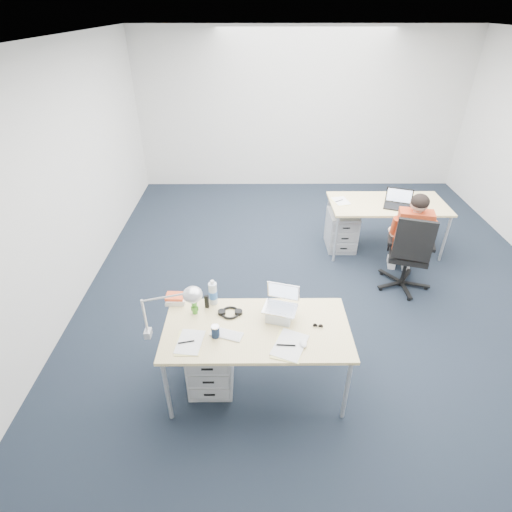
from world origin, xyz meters
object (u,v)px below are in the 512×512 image
at_px(can_koozie, 215,331).
at_px(desk_lamp, 163,312).
at_px(headphones, 230,312).
at_px(office_chair, 405,267).
at_px(bear_figurine, 195,307).
at_px(computer_mouse, 303,344).
at_px(drawer_pedestal_near, 211,360).
at_px(sunglasses, 318,326).
at_px(cordless_phone, 207,302).
at_px(silver_laptop, 280,305).
at_px(wireless_keyboard, 227,334).
at_px(desk_far, 388,206).
at_px(book_stack, 175,299).
at_px(far_cup, 403,197).
at_px(water_bottle, 213,292).
at_px(dark_laptop, 399,199).
at_px(seated_person, 409,237).
at_px(desk_near, 257,332).
at_px(drawer_pedestal_far, 341,230).

bearing_deg(can_koozie, desk_lamp, 179.05).
height_order(headphones, desk_lamp, desk_lamp).
distance_m(office_chair, desk_lamp, 3.17).
bearing_deg(bear_figurine, desk_lamp, -110.46).
relative_size(computer_mouse, can_koozie, 0.85).
bearing_deg(office_chair, drawer_pedestal_near, -129.83).
xyz_separation_m(headphones, sunglasses, (0.76, -0.17, -0.01)).
relative_size(computer_mouse, cordless_phone, 0.71).
bearing_deg(silver_laptop, wireless_keyboard, -139.79).
distance_m(desk_far, silver_laptop, 2.91).
height_order(wireless_keyboard, book_stack, book_stack).
xyz_separation_m(headphones, desk_lamp, (-0.51, -0.28, 0.24)).
bearing_deg(far_cup, wireless_keyboard, -131.09).
distance_m(desk_far, far_cup, 0.25).
bearing_deg(office_chair, water_bottle, -134.81).
height_order(desk_far, dark_laptop, dark_laptop).
relative_size(headphones, bear_figurine, 1.70).
relative_size(office_chair, wireless_keyboard, 3.89).
height_order(office_chair, seated_person, seated_person).
bearing_deg(dark_laptop, book_stack, -122.63).
distance_m(bear_figurine, dark_laptop, 3.30).
bearing_deg(office_chair, headphones, -129.96).
xyz_separation_m(office_chair, desk_lamp, (-2.62, -1.65, 0.69)).
relative_size(headphones, can_koozie, 1.95).
relative_size(office_chair, dark_laptop, 3.00).
height_order(desk_near, drawer_pedestal_near, desk_near).
xyz_separation_m(book_stack, cordless_phone, (0.30, -0.08, 0.03)).
bearing_deg(drawer_pedestal_near, seated_person, 35.67).
distance_m(desk_far, dark_laptop, 0.24).
height_order(silver_laptop, bear_figurine, silver_laptop).
height_order(silver_laptop, far_cup, silver_laptop).
height_order(drawer_pedestal_near, sunglasses, sunglasses).
xyz_separation_m(drawer_pedestal_far, silver_laptop, (-1.06, -2.44, 0.61)).
relative_size(silver_laptop, water_bottle, 1.20).
bearing_deg(dark_laptop, desk_near, -108.79).
xyz_separation_m(headphones, water_bottle, (-0.16, 0.15, 0.11)).
bearing_deg(drawer_pedestal_far, computer_mouse, -107.72).
xyz_separation_m(silver_laptop, cordless_phone, (-0.66, 0.15, -0.08)).
relative_size(wireless_keyboard, book_stack, 1.54).
xyz_separation_m(desk_near, drawer_pedestal_near, (-0.42, 0.05, -0.41)).
bearing_deg(office_chair, drawer_pedestal_far, 138.01).
xyz_separation_m(office_chair, water_bottle, (-2.26, -1.21, 0.56)).
distance_m(desk_far, wireless_keyboard, 3.34).
xyz_separation_m(silver_laptop, wireless_keyboard, (-0.46, -0.20, -0.14)).
distance_m(bear_figurine, far_cup, 3.55).
bearing_deg(desk_near, silver_laptop, 30.27).
height_order(sunglasses, desk_lamp, desk_lamp).
xyz_separation_m(desk_far, desk_lamp, (-2.60, -2.61, 0.31)).
distance_m(seated_person, headphones, 2.64).
bearing_deg(drawer_pedestal_near, water_bottle, 84.62).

